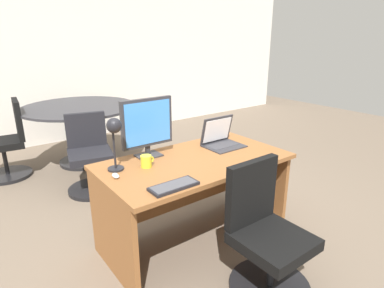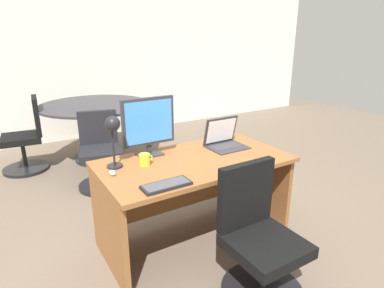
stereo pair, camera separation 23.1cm
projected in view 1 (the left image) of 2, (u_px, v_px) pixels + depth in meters
ground at (121, 180)px, 3.98m from camera, size 12.00×12.00×0.00m
back_wall at (58, 54)px, 5.09m from camera, size 10.00×0.10×2.80m
desk at (191, 182)px, 2.71m from camera, size 1.52×0.83×0.74m
monitor at (147, 125)px, 2.59m from camera, size 0.45×0.16×0.48m
laptop at (220, 137)px, 2.93m from camera, size 0.33×0.27×0.26m
keyboard at (174, 186)px, 2.12m from camera, size 0.33×0.14×0.02m
mouse at (116, 176)px, 2.27m from camera, size 0.04×0.08×0.03m
desk_lamp at (114, 133)px, 2.30m from camera, size 0.12×0.14×0.40m
coffee_mug at (146, 161)px, 2.45m from camera, size 0.11×0.08×0.09m
office_chair at (266, 241)px, 2.20m from camera, size 0.56×0.56×0.89m
meeting_table at (80, 120)px, 4.34m from camera, size 1.49×1.49×0.80m
meeting_chair_near at (9, 146)px, 3.98m from camera, size 0.56×0.56×0.95m
meeting_chair_far at (90, 160)px, 3.64m from camera, size 0.56×0.57×0.86m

